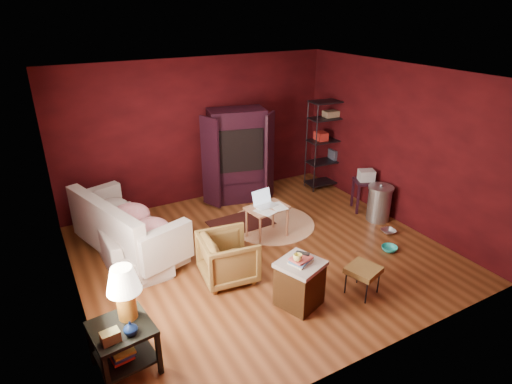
% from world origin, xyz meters
% --- Properties ---
extents(room, '(5.54, 5.04, 2.84)m').
position_xyz_m(room, '(-0.04, -0.01, 1.40)').
color(room, brown).
rests_on(room, ground).
extents(sofa, '(0.69, 2.11, 0.82)m').
position_xyz_m(sofa, '(-1.90, 1.03, 0.41)').
color(sofa, '#AC9C95').
rests_on(sofa, ground).
extents(armchair, '(0.79, 0.83, 0.77)m').
position_xyz_m(armchair, '(-0.76, -0.35, 0.39)').
color(armchair, black).
rests_on(armchair, ground).
extents(pet_bowl_steel, '(0.26, 0.10, 0.25)m').
position_xyz_m(pet_bowl_steel, '(2.26, -0.52, 0.12)').
color(pet_bowl_steel, silver).
rests_on(pet_bowl_steel, ground).
extents(pet_bowl_turquoise, '(0.27, 0.16, 0.26)m').
position_xyz_m(pet_bowl_turquoise, '(1.84, -0.96, 0.13)').
color(pet_bowl_turquoise, teal).
rests_on(pet_bowl_turquoise, ground).
extents(vase, '(0.18, 0.18, 0.15)m').
position_xyz_m(vase, '(-2.42, -1.50, 0.66)').
color(vase, '#0C1B3E').
rests_on(vase, side_table).
extents(mug, '(0.14, 0.13, 0.12)m').
position_xyz_m(mug, '(-0.27, -1.37, 0.78)').
color(mug, '#FFF27C').
rests_on(mug, hamper).
extents(side_table, '(0.68, 0.68, 1.22)m').
position_xyz_m(side_table, '(-2.43, -1.27, 0.73)').
color(side_table, black).
rests_on(side_table, ground).
extents(sofa_cushions, '(1.46, 2.35, 0.92)m').
position_xyz_m(sofa_cushions, '(-1.90, 1.01, 0.45)').
color(sofa_cushions, '#AC9C95').
rests_on(sofa_cushions, sofa).
extents(hamper, '(0.68, 0.68, 0.74)m').
position_xyz_m(hamper, '(-0.20, -1.34, 0.34)').
color(hamper, '#41230F').
rests_on(hamper, ground).
extents(footstool, '(0.51, 0.51, 0.41)m').
position_xyz_m(footstool, '(0.69, -1.57, 0.36)').
color(footstool, black).
rests_on(footstool, ground).
extents(rug_round, '(1.82, 1.82, 0.01)m').
position_xyz_m(rug_round, '(0.64, 0.76, 0.01)').
color(rug_round, beige).
rests_on(rug_round, ground).
extents(rug_oriental, '(1.12, 0.76, 0.01)m').
position_xyz_m(rug_oriental, '(0.15, 1.06, 0.01)').
color(rug_oriental, '#471612').
rests_on(rug_oriental, ground).
extents(laptop_desk, '(0.72, 0.60, 0.83)m').
position_xyz_m(laptop_desk, '(0.33, 0.42, 0.51)').
color(laptop_desk, tan).
rests_on(laptop_desk, ground).
extents(tv_armoire, '(1.42, 0.98, 1.86)m').
position_xyz_m(tv_armoire, '(0.61, 2.03, 0.97)').
color(tv_armoire, black).
rests_on(tv_armoire, ground).
extents(wire_shelving, '(0.95, 0.48, 1.89)m').
position_xyz_m(wire_shelving, '(2.63, 1.71, 1.04)').
color(wire_shelving, '#25232A').
rests_on(wire_shelving, ground).
extents(small_stand, '(0.54, 0.54, 0.82)m').
position_xyz_m(small_stand, '(2.51, 0.42, 0.61)').
color(small_stand, black).
rests_on(small_stand, ground).
extents(trash_can, '(0.50, 0.50, 0.72)m').
position_xyz_m(trash_can, '(2.45, -0.04, 0.34)').
color(trash_can, '#ACAFB4').
rests_on(trash_can, ground).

